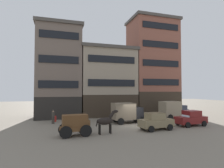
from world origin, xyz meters
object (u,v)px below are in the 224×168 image
at_px(delivery_truck_near, 173,109).
at_px(sedan_dark, 191,118).
at_px(sedan_light, 156,121).
at_px(pedestrian_officer, 53,116).
at_px(draft_horse, 106,121).
at_px(delivery_truck_far, 127,112).
at_px(cargo_wagon, 75,124).
at_px(fire_hydrant_curbside, 56,119).

distance_m(delivery_truck_near, sedan_dark, 5.51).
bearing_deg(sedan_light, delivery_truck_near, 42.77).
distance_m(delivery_truck_near, pedestrian_officer, 17.25).
bearing_deg(delivery_truck_near, sedan_dark, -103.97).
xyz_separation_m(delivery_truck_near, pedestrian_officer, (-17.23, 0.85, -0.44)).
distance_m(draft_horse, delivery_truck_far, 6.64).
bearing_deg(cargo_wagon, sedan_light, 1.76).
relative_size(cargo_wagon, fire_hydrant_curbside, 3.60).
bearing_deg(delivery_truck_near, cargo_wagon, -157.39).
distance_m(cargo_wagon, sedan_dark, 13.85).
relative_size(cargo_wagon, sedan_light, 0.78).
xyz_separation_m(sedan_dark, sedan_light, (-5.21, -0.72, 0.00)).
xyz_separation_m(pedestrian_officer, fire_hydrant_curbside, (0.29, 1.54, -0.55)).
relative_size(sedan_dark, sedan_light, 0.98).
height_order(delivery_truck_near, pedestrian_officer, delivery_truck_near).
bearing_deg(fire_hydrant_curbside, cargo_wagon, -78.28).
xyz_separation_m(draft_horse, sedan_light, (5.66, 0.26, -0.36)).
xyz_separation_m(sedan_dark, pedestrian_officer, (-15.90, 6.17, 0.07)).
bearing_deg(draft_horse, delivery_truck_near, 27.34).
xyz_separation_m(draft_horse, fire_hydrant_curbside, (-4.75, 8.69, -0.84)).
xyz_separation_m(cargo_wagon, delivery_truck_far, (7.24, 5.07, 0.28)).
height_order(sedan_dark, pedestrian_officer, sedan_dark).
xyz_separation_m(delivery_truck_near, sedan_light, (-6.53, -6.04, -0.51)).
distance_m(cargo_wagon, draft_horse, 2.95).
bearing_deg(delivery_truck_near, pedestrian_officer, 177.18).
distance_m(draft_horse, sedan_dark, 10.91).
bearing_deg(delivery_truck_far, sedan_dark, -31.89).
bearing_deg(draft_horse, sedan_dark, 5.15).
xyz_separation_m(delivery_truck_near, sedan_dark, (-1.32, -5.32, -0.51)).
bearing_deg(delivery_truck_far, sedan_light, -74.09).
bearing_deg(sedan_dark, cargo_wagon, -175.93).
distance_m(draft_horse, pedestrian_officer, 8.75).
xyz_separation_m(draft_horse, delivery_truck_far, (4.29, 5.07, 0.15)).
height_order(cargo_wagon, delivery_truck_near, delivery_truck_near).
xyz_separation_m(cargo_wagon, pedestrian_officer, (-2.09, 7.15, -0.17)).
bearing_deg(draft_horse, pedestrian_officer, 125.18).
bearing_deg(delivery_truck_far, delivery_truck_near, 8.85).
bearing_deg(pedestrian_officer, sedan_dark, -21.21).
distance_m(draft_horse, delivery_truck_near, 13.72).
height_order(draft_horse, fire_hydrant_curbside, draft_horse).
bearing_deg(draft_horse, delivery_truck_far, 49.80).
bearing_deg(sedan_light, sedan_dark, 7.84).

